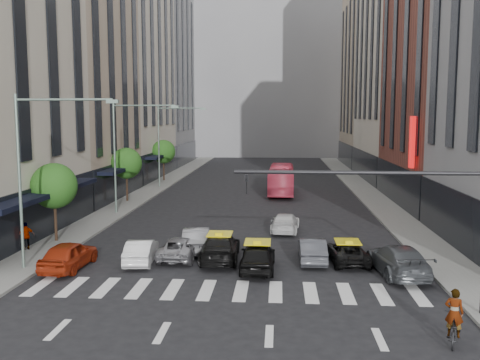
% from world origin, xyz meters
% --- Properties ---
extents(ground, '(160.00, 160.00, 0.00)m').
position_xyz_m(ground, '(0.00, 0.00, 0.00)').
color(ground, black).
rests_on(ground, ground).
extents(sidewalk_left, '(3.00, 96.00, 0.15)m').
position_xyz_m(sidewalk_left, '(-11.50, 30.00, 0.07)').
color(sidewalk_left, slate).
rests_on(sidewalk_left, ground).
extents(sidewalk_right, '(3.00, 96.00, 0.15)m').
position_xyz_m(sidewalk_right, '(11.50, 30.00, 0.07)').
color(sidewalk_right, slate).
rests_on(sidewalk_right, ground).
extents(building_left_b, '(8.00, 16.00, 24.00)m').
position_xyz_m(building_left_b, '(-17.00, 28.00, 12.00)').
color(building_left_b, tan).
rests_on(building_left_b, ground).
extents(building_left_c, '(8.00, 20.00, 36.00)m').
position_xyz_m(building_left_c, '(-17.00, 46.00, 18.00)').
color(building_left_c, beige).
rests_on(building_left_c, ground).
extents(building_left_d, '(8.00, 18.00, 30.00)m').
position_xyz_m(building_left_d, '(-17.00, 65.00, 15.00)').
color(building_left_d, gray).
rests_on(building_left_d, ground).
extents(building_right_b, '(8.00, 18.00, 26.00)m').
position_xyz_m(building_right_b, '(17.00, 27.00, 13.00)').
color(building_right_b, brown).
rests_on(building_right_b, ground).
extents(building_right_c, '(8.00, 20.00, 40.00)m').
position_xyz_m(building_right_c, '(17.00, 46.00, 20.00)').
color(building_right_c, beige).
rests_on(building_right_c, ground).
extents(building_right_d, '(8.00, 18.00, 28.00)m').
position_xyz_m(building_right_d, '(17.00, 65.00, 14.00)').
color(building_right_d, tan).
rests_on(building_right_d, ground).
extents(building_far, '(30.00, 10.00, 36.00)m').
position_xyz_m(building_far, '(0.00, 85.00, 18.00)').
color(building_far, gray).
rests_on(building_far, ground).
extents(tree_near, '(2.88, 2.88, 4.95)m').
position_xyz_m(tree_near, '(-11.80, 10.00, 3.65)').
color(tree_near, black).
rests_on(tree_near, sidewalk_left).
extents(tree_mid, '(2.88, 2.88, 4.95)m').
position_xyz_m(tree_mid, '(-11.80, 26.00, 3.65)').
color(tree_mid, black).
rests_on(tree_mid, sidewalk_left).
extents(tree_far, '(2.88, 2.88, 4.95)m').
position_xyz_m(tree_far, '(-11.80, 42.00, 3.65)').
color(tree_far, black).
rests_on(tree_far, sidewalk_left).
extents(streetlamp_near, '(5.38, 0.25, 9.00)m').
position_xyz_m(streetlamp_near, '(-10.04, 4.00, 5.90)').
color(streetlamp_near, gray).
rests_on(streetlamp_near, sidewalk_left).
extents(streetlamp_mid, '(5.38, 0.25, 9.00)m').
position_xyz_m(streetlamp_mid, '(-10.04, 20.00, 5.90)').
color(streetlamp_mid, gray).
rests_on(streetlamp_mid, sidewalk_left).
extents(streetlamp_far, '(5.38, 0.25, 9.00)m').
position_xyz_m(streetlamp_far, '(-10.04, 36.00, 5.90)').
color(streetlamp_far, gray).
rests_on(streetlamp_far, sidewalk_left).
extents(traffic_signal, '(10.10, 0.20, 6.00)m').
position_xyz_m(traffic_signal, '(7.69, -1.00, 4.47)').
color(traffic_signal, black).
rests_on(traffic_signal, ground).
extents(liberty_sign, '(0.30, 0.70, 4.00)m').
position_xyz_m(liberty_sign, '(12.60, 20.00, 6.00)').
color(liberty_sign, red).
rests_on(liberty_sign, ground).
extents(car_red, '(1.98, 4.49, 1.50)m').
position_xyz_m(car_red, '(-8.71, 4.37, 0.75)').
color(car_red, '#99260D').
rests_on(car_red, ground).
extents(car_white_front, '(1.75, 4.12, 1.32)m').
position_xyz_m(car_white_front, '(-5.20, 5.80, 0.66)').
color(car_white_front, silver).
rests_on(car_white_front, ground).
extents(car_silver, '(2.17, 4.43, 1.21)m').
position_xyz_m(car_silver, '(-3.25, 6.94, 0.61)').
color(car_silver, gray).
rests_on(car_silver, ground).
extents(taxi_left, '(2.26, 5.20, 1.49)m').
position_xyz_m(taxi_left, '(-0.95, 6.62, 0.75)').
color(taxi_left, black).
rests_on(taxi_left, ground).
extents(taxi_center, '(1.81, 4.42, 1.50)m').
position_xyz_m(taxi_center, '(1.23, 4.82, 0.75)').
color(taxi_center, black).
rests_on(taxi_center, ground).
extents(car_grey_mid, '(1.48, 4.11, 1.35)m').
position_xyz_m(car_grey_mid, '(4.17, 6.75, 0.68)').
color(car_grey_mid, '#414349').
rests_on(car_grey_mid, ground).
extents(taxi_right, '(2.24, 4.32, 1.16)m').
position_xyz_m(taxi_right, '(6.10, 6.67, 0.58)').
color(taxi_right, black).
rests_on(taxi_right, ground).
extents(car_grey_curb, '(2.71, 5.50, 1.54)m').
position_xyz_m(car_grey_curb, '(8.39, 4.64, 0.77)').
color(car_grey_curb, '#45494D').
rests_on(car_grey_curb, ground).
extents(car_row2_left, '(1.97, 4.51, 1.44)m').
position_xyz_m(car_row2_left, '(-2.58, 8.63, 0.72)').
color(car_row2_left, gray).
rests_on(car_row2_left, ground).
extents(car_row2_right, '(2.19, 4.59, 1.29)m').
position_xyz_m(car_row2_right, '(2.77, 14.34, 0.64)').
color(car_row2_right, silver).
rests_on(car_row2_right, ground).
extents(bus, '(2.66, 10.58, 2.94)m').
position_xyz_m(bus, '(2.56, 32.64, 1.47)').
color(bus, '#EA4462').
rests_on(bus, ground).
extents(motorcycle, '(1.25, 2.02, 1.00)m').
position_xyz_m(motorcycle, '(8.53, -3.65, 0.50)').
color(motorcycle, black).
rests_on(motorcycle, ground).
extents(rider, '(0.74, 0.61, 1.76)m').
position_xyz_m(rider, '(8.53, -3.65, 1.88)').
color(rider, gray).
rests_on(rider, motorcycle).
extents(pedestrian_far, '(0.99, 0.93, 1.64)m').
position_xyz_m(pedestrian_far, '(-12.60, 7.63, 0.97)').
color(pedestrian_far, gray).
rests_on(pedestrian_far, sidewalk_left).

